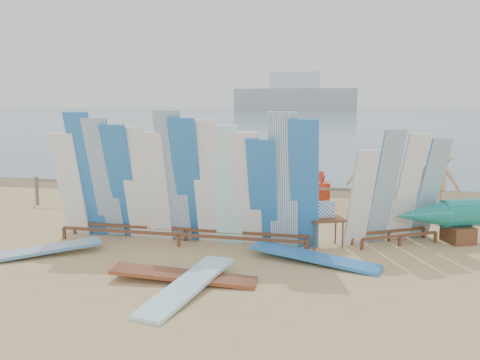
% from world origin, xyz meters
% --- Properties ---
extents(ground, '(160.00, 160.00, 0.00)m').
position_xyz_m(ground, '(0.00, 0.00, 0.00)').
color(ground, tan).
rests_on(ground, ground).
extents(ocean, '(320.00, 240.00, 0.02)m').
position_xyz_m(ocean, '(0.00, 128.00, 0.00)').
color(ocean, slate).
rests_on(ocean, ground).
extents(wet_sand_strip, '(40.00, 2.60, 0.01)m').
position_xyz_m(wet_sand_strip, '(0.00, 7.20, 0.00)').
color(wet_sand_strip, brown).
rests_on(wet_sand_strip, ground).
extents(distant_ship, '(45.00, 8.00, 14.00)m').
position_xyz_m(distant_ship, '(-12.00, 180.00, 5.31)').
color(distant_ship, '#999EA3').
rests_on(distant_ship, ocean).
extents(fence, '(12.08, 0.08, 0.90)m').
position_xyz_m(fence, '(0.00, 3.00, 0.63)').
color(fence, '#716456').
rests_on(fence, ground).
extents(main_surfboard_rack, '(6.30, 1.10, 3.12)m').
position_xyz_m(main_surfboard_rack, '(-0.05, -0.52, 1.39)').
color(main_surfboard_rack, brown).
rests_on(main_surfboard_rack, ground).
extents(side_surfboard_rack, '(2.42, 1.75, 2.70)m').
position_xyz_m(side_surfboard_rack, '(4.83, 0.40, 1.23)').
color(side_surfboard_rack, brown).
rests_on(side_surfboard_rack, ground).
extents(vendor_table, '(0.96, 0.83, 1.07)m').
position_xyz_m(vendor_table, '(3.24, -0.14, 0.36)').
color(vendor_table, brown).
rests_on(vendor_table, ground).
extents(flat_board_d, '(2.75, 1.28, 0.26)m').
position_xyz_m(flat_board_d, '(3.05, -1.40, 0.00)').
color(flat_board_d, blue).
rests_on(flat_board_d, ground).
extents(flat_board_e, '(2.54, 2.00, 0.24)m').
position_xyz_m(flat_board_e, '(-2.85, -2.06, 0.00)').
color(flat_board_e, silver).
rests_on(flat_board_e, ground).
extents(flat_board_b, '(1.12, 2.76, 0.25)m').
position_xyz_m(flat_board_b, '(0.95, -3.45, 0.00)').
color(flat_board_b, '#9DE6FB').
rests_on(flat_board_b, ground).
extents(flat_board_c, '(2.72, 0.66, 0.23)m').
position_xyz_m(flat_board_c, '(0.72, -2.93, 0.00)').
color(flat_board_c, brown).
rests_on(flat_board_c, ground).
extents(beach_chair_left, '(0.71, 0.72, 0.80)m').
position_xyz_m(beach_chair_left, '(0.84, 4.10, 0.23)').
color(beach_chair_left, '#B72C13').
rests_on(beach_chair_left, ground).
extents(beach_chair_right, '(0.62, 0.64, 0.93)m').
position_xyz_m(beach_chair_right, '(1.76, 3.80, 0.27)').
color(beach_chair_right, '#B72C13').
rests_on(beach_chair_right, ground).
extents(stroller, '(0.80, 0.97, 1.16)m').
position_xyz_m(stroller, '(2.93, 3.73, 0.47)').
color(stroller, '#B72C13').
rests_on(stroller, ground).
extents(beachgoer_11, '(1.49, 0.90, 1.53)m').
position_xyz_m(beachgoer_11, '(-2.71, 6.52, 0.76)').
color(beachgoer_11, beige).
rests_on(beachgoer_11, ground).
extents(beachgoer_1, '(0.70, 0.40, 1.89)m').
position_xyz_m(beachgoer_1, '(-2.44, 4.41, 0.94)').
color(beachgoer_1, '#8C6042').
rests_on(beachgoer_1, ground).
extents(beachgoer_9, '(1.11, 0.71, 1.60)m').
position_xyz_m(beachgoer_9, '(4.29, 5.33, 0.80)').
color(beachgoer_9, tan).
rests_on(beachgoer_9, ground).
extents(beachgoer_3, '(0.75, 1.26, 1.83)m').
position_xyz_m(beachgoer_3, '(0.16, 6.50, 0.91)').
color(beachgoer_3, tan).
rests_on(beachgoer_3, ground).
extents(beachgoer_5, '(1.26, 1.58, 1.68)m').
position_xyz_m(beachgoer_5, '(-0.83, 6.03, 0.84)').
color(beachgoer_5, beige).
rests_on(beachgoer_5, ground).
extents(beachgoer_4, '(1.00, 0.46, 1.68)m').
position_xyz_m(beachgoer_4, '(-0.93, 4.47, 0.84)').
color(beachgoer_4, '#8C6042').
rests_on(beachgoer_4, ground).
extents(beachgoer_7, '(0.63, 0.73, 1.77)m').
position_xyz_m(beachgoer_7, '(2.67, 5.03, 0.88)').
color(beachgoer_7, '#8C6042').
rests_on(beachgoer_7, ground).
extents(beachgoer_10, '(1.10, 0.93, 1.75)m').
position_xyz_m(beachgoer_10, '(4.74, 4.47, 0.88)').
color(beachgoer_10, '#8C6042').
rests_on(beachgoer_10, ground).
extents(beachgoer_extra_1, '(1.14, 0.98, 1.81)m').
position_xyz_m(beachgoer_extra_1, '(-6.12, 6.80, 0.91)').
color(beachgoer_extra_1, '#8C6042').
rests_on(beachgoer_extra_1, ground).
extents(beachgoer_0, '(0.75, 0.81, 1.54)m').
position_xyz_m(beachgoer_0, '(-3.55, 3.65, 0.77)').
color(beachgoer_0, tan).
rests_on(beachgoer_0, ground).
extents(beachgoer_2, '(0.77, 0.85, 1.61)m').
position_xyz_m(beachgoer_2, '(-1.06, 4.66, 0.81)').
color(beachgoer_2, beige).
rests_on(beachgoer_2, ground).
extents(beachgoer_8, '(0.87, 0.51, 1.70)m').
position_xyz_m(beachgoer_8, '(5.96, 5.26, 0.85)').
color(beachgoer_8, beige).
rests_on(beachgoer_8, ground).
extents(beachgoer_6, '(0.91, 1.00, 1.88)m').
position_xyz_m(beachgoer_6, '(1.58, 3.72, 0.94)').
color(beachgoer_6, tan).
rests_on(beachgoer_6, ground).
extents(beachgoer_extra_0, '(1.25, 0.64, 1.85)m').
position_xyz_m(beachgoer_extra_0, '(6.52, 4.39, 0.93)').
color(beachgoer_extra_0, tan).
rests_on(beachgoer_extra_0, ground).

